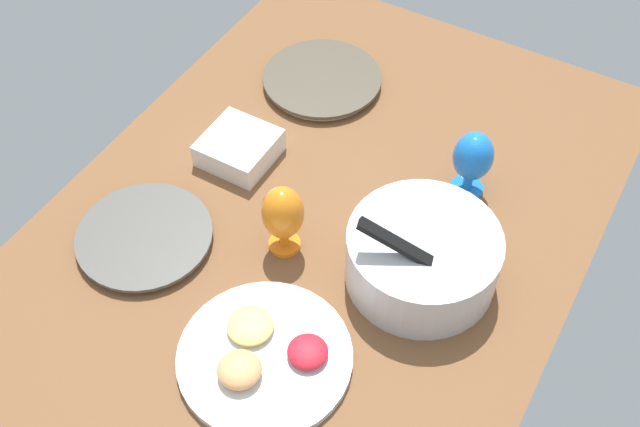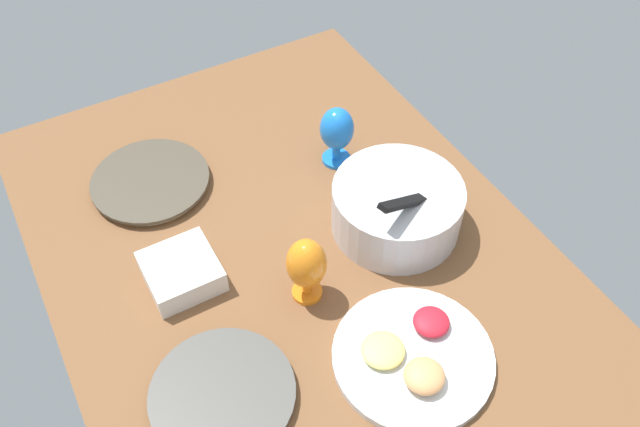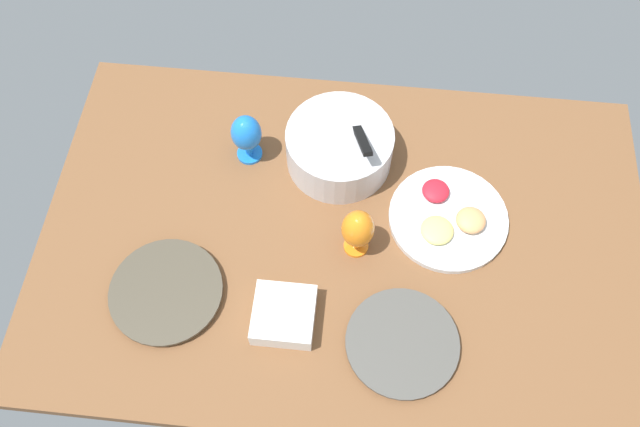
% 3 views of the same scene
% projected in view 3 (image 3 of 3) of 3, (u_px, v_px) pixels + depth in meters
% --- Properties ---
extents(ground_plane, '(1.60, 1.04, 0.04)m').
position_uv_depth(ground_plane, '(343.00, 239.00, 1.72)').
color(ground_plane, brown).
extents(dinner_plate_left, '(0.28, 0.28, 0.02)m').
position_uv_depth(dinner_plate_left, '(166.00, 292.00, 1.62)').
color(dinner_plate_left, beige).
rests_on(dinner_plate_left, ground_plane).
extents(dinner_plate_right, '(0.28, 0.28, 0.02)m').
position_uv_depth(dinner_plate_right, '(402.00, 343.00, 1.56)').
color(dinner_plate_right, silver).
rests_on(dinner_plate_right, ground_plane).
extents(mixing_bowl, '(0.29, 0.29, 0.19)m').
position_uv_depth(mixing_bowl, '(340.00, 146.00, 1.76)').
color(mixing_bowl, silver).
rests_on(mixing_bowl, ground_plane).
extents(fruit_platter, '(0.32, 0.32, 0.06)m').
position_uv_depth(fruit_platter, '(449.00, 217.00, 1.72)').
color(fruit_platter, silver).
rests_on(fruit_platter, ground_plane).
extents(hurricane_glass_orange, '(0.08, 0.08, 0.16)m').
position_uv_depth(hurricane_glass_orange, '(358.00, 230.00, 1.61)').
color(hurricane_glass_orange, orange).
rests_on(hurricane_glass_orange, ground_plane).
extents(hurricane_glass_blue, '(0.08, 0.08, 0.16)m').
position_uv_depth(hurricane_glass_blue, '(246.00, 135.00, 1.74)').
color(hurricane_glass_blue, blue).
rests_on(hurricane_glass_blue, ground_plane).
extents(square_bowl_white, '(0.15, 0.15, 0.06)m').
position_uv_depth(square_bowl_white, '(284.00, 315.00, 1.57)').
color(square_bowl_white, white).
rests_on(square_bowl_white, ground_plane).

